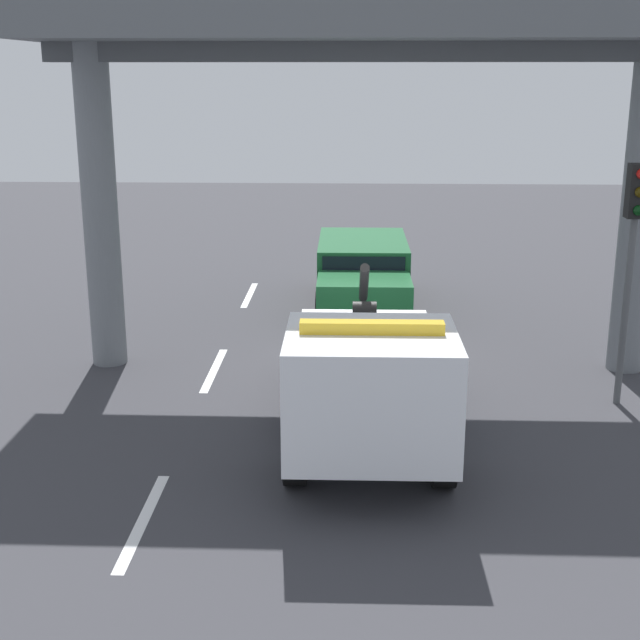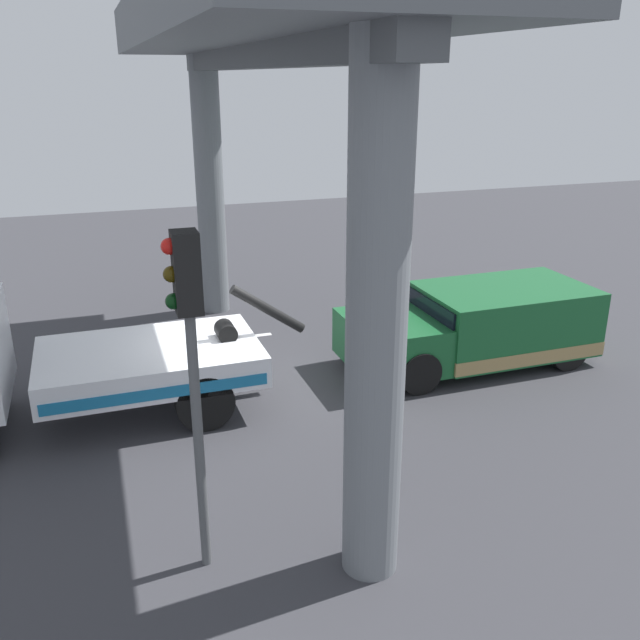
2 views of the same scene
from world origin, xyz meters
TOP-DOWN VIEW (x-y plane):
  - ground_plane at (0.00, 0.00)m, footprint 60.00×40.00m
  - lane_stripe_west at (-6.00, -2.95)m, footprint 2.60×0.16m
  - lane_stripe_mid at (0.00, -2.95)m, footprint 2.60×0.16m
  - tow_truck_white at (3.62, 0.01)m, footprint 7.26×2.44m
  - towed_van_green at (-5.02, -0.00)m, footprint 5.21×2.24m
  - overpass_structure at (-0.41, 0.00)m, footprint 3.60×12.25m
  - traffic_light_near at (1.52, 4.45)m, footprint 0.39×0.32m

SIDE VIEW (x-z plane):
  - ground_plane at x=0.00m, z-range -0.10..0.00m
  - lane_stripe_west at x=-6.00m, z-range 0.00..0.01m
  - lane_stripe_mid at x=0.00m, z-range 0.00..0.01m
  - towed_van_green at x=-5.02m, z-range -0.01..1.57m
  - tow_truck_white at x=3.62m, z-range -0.03..2.43m
  - traffic_light_near at x=1.52m, z-range 0.96..5.16m
  - overpass_structure at x=-0.41m, z-range 2.64..9.74m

